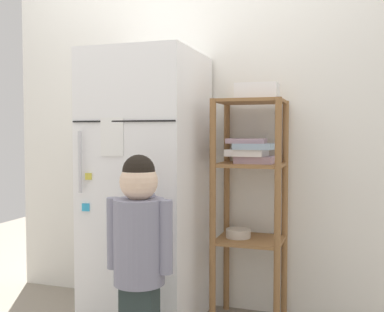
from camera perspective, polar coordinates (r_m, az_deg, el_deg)
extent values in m
cube|color=silver|center=(2.96, -0.59, 1.47)|extent=(2.49, 0.03, 2.06)
cube|color=white|center=(2.69, -5.48, -4.01)|extent=(0.59, 0.64, 1.56)
cube|color=black|center=(2.38, -8.65, 4.29)|extent=(0.58, 0.01, 0.01)
cylinder|color=silver|center=(2.48, -13.73, -0.73)|extent=(0.02, 0.02, 0.33)
cube|color=white|center=(2.41, -9.91, 2.36)|extent=(0.13, 0.01, 0.20)
cube|color=#30A7D9|center=(2.52, -13.05, -6.22)|extent=(0.04, 0.01, 0.04)
cube|color=#0D95CF|center=(2.35, -6.71, -3.25)|extent=(0.03, 0.01, 0.03)
cube|color=gold|center=(2.49, -12.73, -2.48)|extent=(0.04, 0.02, 0.03)
cube|color=gold|center=(2.34, -5.87, -3.41)|extent=(0.03, 0.02, 0.03)
cube|color=orange|center=(2.40, -6.13, -10.91)|extent=(0.04, 0.02, 0.04)
cylinder|color=gray|center=(2.15, -6.58, -10.46)|extent=(0.23, 0.23, 0.39)
sphere|color=gray|center=(2.18, -5.83, -5.32)|extent=(0.10, 0.10, 0.10)
sphere|color=beige|center=(2.10, -6.62, -3.17)|extent=(0.18, 0.18, 0.18)
sphere|color=black|center=(2.10, -6.63, -1.85)|extent=(0.15, 0.15, 0.15)
cylinder|color=gray|center=(2.20, -9.68, -9.40)|extent=(0.07, 0.07, 0.33)
cylinder|color=gray|center=(2.09, -3.33, -9.99)|extent=(0.07, 0.07, 0.33)
cylinder|color=olive|center=(2.57, 2.60, -7.37)|extent=(0.04, 0.04, 1.29)
cylinder|color=olive|center=(2.50, 10.58, -7.71)|extent=(0.04, 0.04, 1.29)
cylinder|color=olive|center=(2.87, 4.31, -6.29)|extent=(0.04, 0.04, 1.29)
cylinder|color=olive|center=(2.81, 11.45, -6.54)|extent=(0.04, 0.04, 1.29)
cube|color=olive|center=(2.65, 7.31, 6.74)|extent=(0.37, 0.34, 0.02)
cube|color=olive|center=(2.65, 7.26, -1.09)|extent=(0.37, 0.34, 0.02)
cube|color=olive|center=(2.71, 7.20, -10.29)|extent=(0.37, 0.34, 0.02)
cube|color=#B293A3|center=(2.65, 7.93, -0.45)|extent=(0.22, 0.20, 0.04)
cube|color=white|center=(2.65, 6.83, 0.42)|extent=(0.23, 0.21, 0.04)
cube|color=#99B2C6|center=(2.63, 7.83, 1.19)|extent=(0.23, 0.21, 0.03)
cube|color=#B293A3|center=(2.66, 6.80, 1.88)|extent=(0.23, 0.20, 0.03)
cylinder|color=beige|center=(2.72, 5.76, -9.52)|extent=(0.14, 0.14, 0.05)
cube|color=white|center=(2.65, 8.07, 6.99)|extent=(0.24, 0.15, 0.01)
cube|color=white|center=(2.58, 7.80, 8.06)|extent=(0.24, 0.01, 0.09)
cube|color=white|center=(2.72, 8.34, 7.80)|extent=(0.24, 0.01, 0.09)
cube|color=white|center=(2.67, 5.61, 7.90)|extent=(0.01, 0.15, 0.09)
cube|color=white|center=(2.63, 10.57, 7.94)|extent=(0.01, 0.15, 0.09)
sphere|color=#A93B19|center=(2.64, 7.25, 7.80)|extent=(0.07, 0.07, 0.07)
sphere|color=orange|center=(2.67, 8.03, 7.77)|extent=(0.07, 0.07, 0.07)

